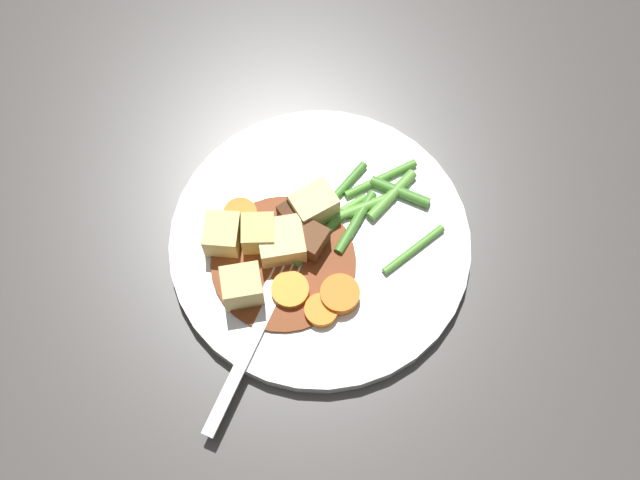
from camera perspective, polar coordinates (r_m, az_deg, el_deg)
ground_plane at (r=0.69m, az=0.00°, el=-0.45°), size 3.00×3.00×0.00m
dinner_plate at (r=0.69m, az=0.00°, el=-0.23°), size 0.25×0.25×0.01m
stew_sauce at (r=0.67m, az=-2.56°, el=-1.56°), size 0.12×0.12×0.00m
carrot_slice_0 at (r=0.66m, az=-2.09°, el=-3.52°), size 0.04×0.04×0.01m
carrot_slice_1 at (r=0.65m, az=0.08°, el=-4.92°), size 0.03×0.03×0.01m
carrot_slice_2 at (r=0.68m, az=-5.55°, el=1.68°), size 0.04×0.04×0.01m
carrot_slice_3 at (r=0.66m, az=1.40°, el=-3.82°), size 0.05×0.05×0.01m
potato_chunk_0 at (r=0.65m, az=-5.43°, el=-3.25°), size 0.04×0.03×0.03m
potato_chunk_1 at (r=0.67m, az=-4.30°, el=0.42°), size 0.04×0.04×0.03m
potato_chunk_2 at (r=0.67m, az=-2.71°, el=-0.12°), size 0.04×0.04×0.03m
potato_chunk_3 at (r=0.67m, az=-6.80°, el=0.37°), size 0.04×0.04×0.03m
potato_chunk_4 at (r=0.68m, az=-0.45°, el=2.41°), size 0.04×0.03×0.03m
meat_chunk_0 at (r=0.68m, az=-1.64°, el=1.79°), size 0.03×0.03×0.02m
meat_chunk_1 at (r=0.67m, az=-0.99°, el=0.31°), size 0.04×0.04×0.02m
green_bean_0 at (r=0.68m, az=2.62°, el=0.99°), size 0.05×0.04×0.01m
green_bean_1 at (r=0.69m, az=3.18°, el=2.35°), size 0.05×0.01×0.01m
green_bean_2 at (r=0.70m, az=4.24°, el=4.27°), size 0.07×0.01×0.01m
green_bean_3 at (r=0.70m, az=5.59°, el=3.36°), size 0.04×0.05×0.01m
green_bean_4 at (r=0.70m, az=5.01°, el=3.13°), size 0.06×0.03×0.01m
green_bean_5 at (r=0.68m, az=6.53°, el=-0.66°), size 0.06×0.02×0.01m
green_bean_6 at (r=0.70m, az=1.65°, el=3.69°), size 0.05×0.03×0.01m
green_bean_7 at (r=0.69m, az=1.08°, el=1.79°), size 0.06×0.01×0.01m
green_bean_8 at (r=0.68m, az=-0.45°, el=1.31°), size 0.08×0.03×0.01m
green_bean_9 at (r=0.68m, az=-0.43°, el=0.09°), size 0.06×0.03×0.01m
fork at (r=0.65m, az=-4.23°, el=-6.01°), size 0.14×0.13×0.00m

